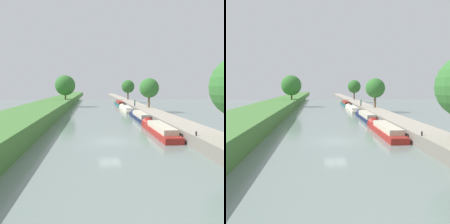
# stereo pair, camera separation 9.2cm
# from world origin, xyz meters

# --- Properties ---
(ground_plane) EXTENTS (160.00, 160.00, 0.00)m
(ground_plane) POSITION_xyz_m (0.00, 0.00, 0.00)
(ground_plane) COLOR slate
(right_towpath) EXTENTS (4.14, 260.00, 1.20)m
(right_towpath) POSITION_xyz_m (10.38, 0.00, 0.60)
(right_towpath) COLOR #A89E8E
(right_towpath) RESTS_ON ground_plane
(stone_quay) EXTENTS (0.25, 260.00, 1.25)m
(stone_quay) POSITION_xyz_m (8.18, 0.00, 0.62)
(stone_quay) COLOR gray
(stone_quay) RESTS_ON ground_plane
(narrowboat_red) EXTENTS (2.10, 11.98, 2.04)m
(narrowboat_red) POSITION_xyz_m (6.74, 3.76, 0.57)
(narrowboat_red) COLOR maroon
(narrowboat_red) RESTS_ON ground_plane
(narrowboat_navy) EXTENTS (1.82, 12.94, 1.98)m
(narrowboat_navy) POSITION_xyz_m (6.95, 16.87, 0.57)
(narrowboat_navy) COLOR #141E42
(narrowboat_navy) RESTS_ON ground_plane
(narrowboat_cream) EXTENTS (2.04, 14.21, 1.94)m
(narrowboat_cream) POSITION_xyz_m (6.69, 32.44, 0.46)
(narrowboat_cream) COLOR beige
(narrowboat_cream) RESTS_ON ground_plane
(narrowboat_teal) EXTENTS (1.85, 15.29, 2.04)m
(narrowboat_teal) POSITION_xyz_m (6.80, 47.98, 0.64)
(narrowboat_teal) COLOR #195B60
(narrowboat_teal) RESTS_ON ground_plane
(tree_rightbank_midnear) EXTENTS (4.62, 4.62, 6.93)m
(tree_rightbank_midnear) POSITION_xyz_m (11.47, 27.32, 5.79)
(tree_rightbank_midnear) COLOR brown
(tree_rightbank_midnear) RESTS_ON right_towpath
(tree_rightbank_midfar) EXTENTS (4.91, 4.91, 7.39)m
(tree_rightbank_midfar) POSITION_xyz_m (11.57, 59.61, 6.11)
(tree_rightbank_midfar) COLOR brown
(tree_rightbank_midfar) RESTS_ON right_towpath
(tree_leftbank_downstream) EXTENTS (6.03, 6.03, 7.23)m
(tree_leftbank_downstream) POSITION_xyz_m (-10.04, 43.45, 6.51)
(tree_leftbank_downstream) COLOR brown
(tree_leftbank_downstream) RESTS_ON left_grassy_bank
(person_walking) EXTENTS (0.34, 0.34, 1.66)m
(person_walking) POSITION_xyz_m (8.85, 31.34, 2.07)
(person_walking) COLOR #282D42
(person_walking) RESTS_ON right_towpath
(mooring_bollard_near) EXTENTS (0.16, 0.16, 0.45)m
(mooring_bollard_near) POSITION_xyz_m (8.61, -3.30, 1.42)
(mooring_bollard_near) COLOR black
(mooring_bollard_near) RESTS_ON right_towpath
(mooring_bollard_far) EXTENTS (0.16, 0.16, 0.45)m
(mooring_bollard_far) POSITION_xyz_m (8.61, 54.92, 1.42)
(mooring_bollard_far) COLOR black
(mooring_bollard_far) RESTS_ON right_towpath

